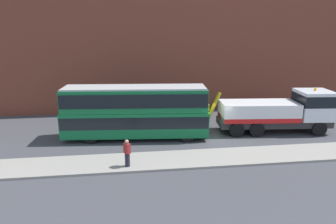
{
  "coord_description": "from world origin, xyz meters",
  "views": [
    {
      "loc": [
        -6.55,
        -22.03,
        8.21
      ],
      "look_at": [
        -3.6,
        0.48,
        2.0
      ],
      "focal_mm": 32.5,
      "sensor_mm": 36.0,
      "label": 1
    }
  ],
  "objects": [
    {
      "name": "recovery_tow_truck",
      "position": [
        5.59,
        0.44,
        1.76
      ],
      "size": [
        10.23,
        3.42,
        3.67
      ],
      "rotation": [
        0.0,
        0.0,
        -0.09
      ],
      "color": "#2D2D2D",
      "rests_on": "ground_plane"
    },
    {
      "name": "near_kerb",
      "position": [
        0.0,
        -4.2,
        0.07
      ],
      "size": [
        60.0,
        2.8,
        0.15
      ],
      "primitive_type": "cube",
      "color": "gray",
      "rests_on": "ground_plane"
    },
    {
      "name": "building_facade",
      "position": [
        0.0,
        8.8,
        8.07
      ],
      "size": [
        60.0,
        1.5,
        16.0
      ],
      "color": "brown",
      "rests_on": "ground_plane"
    },
    {
      "name": "pedestrian_onlooker",
      "position": [
        -6.78,
        -4.89,
        0.99
      ],
      "size": [
        0.45,
        0.47,
        1.71
      ],
      "rotation": [
        0.0,
        0.0,
        0.67
      ],
      "color": "#232333",
      "rests_on": "near_kerb"
    },
    {
      "name": "ground_plane",
      "position": [
        0.0,
        0.0,
        0.0
      ],
      "size": [
        120.0,
        120.0,
        0.0
      ],
      "primitive_type": "plane",
      "color": "#424247"
    },
    {
      "name": "double_decker_bus",
      "position": [
        -6.11,
        0.48,
        2.23
      ],
      "size": [
        11.18,
        3.51,
        4.06
      ],
      "rotation": [
        0.0,
        0.0,
        -0.09
      ],
      "color": "#146B38",
      "rests_on": "ground_plane"
    }
  ]
}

